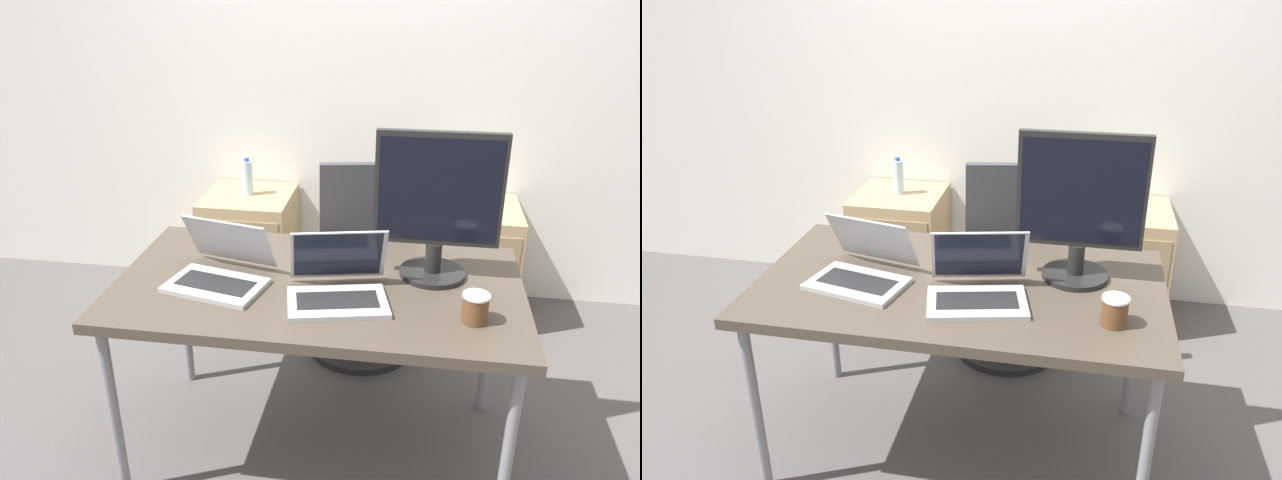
# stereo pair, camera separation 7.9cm
# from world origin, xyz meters

# --- Properties ---
(ground_plane) EXTENTS (14.00, 14.00, 0.00)m
(ground_plane) POSITION_xyz_m (0.00, 0.00, 0.00)
(ground_plane) COLOR #514C4C
(wall_back) EXTENTS (10.00, 0.05, 2.60)m
(wall_back) POSITION_xyz_m (0.00, 1.48, 1.30)
(wall_back) COLOR silver
(wall_back) RESTS_ON ground_plane
(desk) EXTENTS (1.49, 0.83, 0.77)m
(desk) POSITION_xyz_m (0.00, 0.00, 0.72)
(desk) COLOR #473D33
(desk) RESTS_ON ground_plane
(office_chair) EXTENTS (0.56, 0.60, 1.07)m
(office_chair) POSITION_xyz_m (0.11, 0.71, 0.40)
(office_chair) COLOR #232326
(office_chair) RESTS_ON ground_plane
(cabinet_left) EXTENTS (0.49, 0.49, 0.65)m
(cabinet_left) POSITION_xyz_m (-0.59, 1.20, 0.33)
(cabinet_left) COLOR tan
(cabinet_left) RESTS_ON ground_plane
(cabinet_right) EXTENTS (0.49, 0.49, 0.65)m
(cabinet_right) POSITION_xyz_m (0.65, 1.20, 0.33)
(cabinet_right) COLOR tan
(cabinet_right) RESTS_ON ground_plane
(water_bottle) EXTENTS (0.06, 0.06, 0.21)m
(water_bottle) POSITION_xyz_m (-0.59, 1.20, 0.75)
(water_bottle) COLOR silver
(water_bottle) RESTS_ON cabinet_left
(laptop_left) EXTENTS (0.38, 0.39, 0.22)m
(laptop_left) POSITION_xyz_m (-0.35, -0.05, 0.82)
(laptop_left) COLOR #ADADB2
(laptop_left) RESTS_ON desk
(laptop_right) EXTENTS (0.38, 0.36, 0.23)m
(laptop_right) POSITION_xyz_m (0.09, -0.11, 0.82)
(laptop_right) COLOR #ADADB2
(laptop_right) RESTS_ON desk
(monitor) EXTENTS (0.45, 0.24, 0.55)m
(monitor) POSITION_xyz_m (0.41, 0.12, 1.05)
(monitor) COLOR black
(monitor) RESTS_ON desk
(coffee_cup_white) EXTENTS (0.08, 0.08, 0.11)m
(coffee_cup_white) POSITION_xyz_m (0.03, 0.10, 0.83)
(coffee_cup_white) COLOR white
(coffee_cup_white) RESTS_ON desk
(coffee_cup_brown) EXTENTS (0.09, 0.09, 0.10)m
(coffee_cup_brown) POSITION_xyz_m (0.55, -0.19, 0.82)
(coffee_cup_brown) COLOR brown
(coffee_cup_brown) RESTS_ON desk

